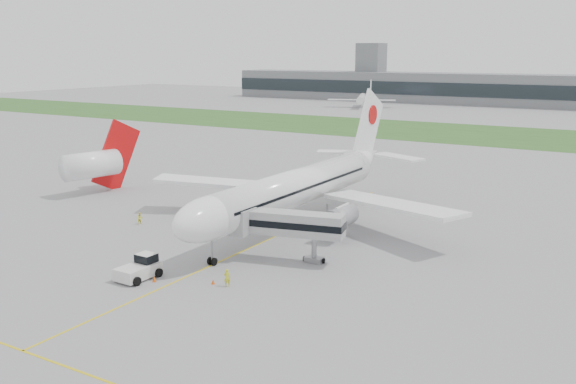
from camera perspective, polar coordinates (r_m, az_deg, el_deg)
The scene contains 14 objects.
ground at distance 85.55m, azimuth -0.59°, elevation -3.73°, with size 600.00×600.00×0.00m, color gray.
apron_markings at distance 81.51m, azimuth -2.44°, elevation -4.56°, with size 70.00×70.00×0.04m, color gold, non-canonical shape.
grass_strip at distance 196.25m, azimuth 18.18°, elevation 4.80°, with size 600.00×50.00×0.02m, color #2A541F.
terminal_building at distance 303.39m, azimuth 23.07°, elevation 8.22°, with size 320.00×22.30×14.00m.
control_tower at distance 330.88m, azimuth 7.31°, elevation 8.14°, with size 12.00×12.00×56.00m, color gray, non-canonical shape.
airliner at distance 88.25m, azimuth 1.06°, elevation 0.56°, with size 48.13×53.95×17.88m.
pushback_tug at distance 70.74m, azimuth -12.99°, elevation -6.58°, with size 3.38×4.88×2.45m.
jet_bridge at distance 73.40m, azimuth -0.33°, elevation -2.84°, with size 12.82×6.34×6.03m.
safety_cone_left at distance 69.51m, azimuth -11.80°, elevation -7.58°, with size 0.44×0.44×0.61m, color #E6530C.
safety_cone_right at distance 67.88m, azimuth -6.68°, elevation -7.92°, with size 0.39×0.39×0.54m, color #E6530C.
ground_crew_near at distance 66.87m, azimuth -5.43°, elevation -7.59°, with size 0.69×0.45×1.89m, color yellow.
ground_crew_far at distance 92.39m, azimuth -13.01°, elevation -2.29°, with size 0.82×0.64×1.68m, color yellow.
neighbor_aircraft at distance 113.81m, azimuth -16.80°, elevation 2.43°, with size 6.27×16.05×12.95m.
distant_aircraft_left at distance 284.00m, azimuth 6.54°, elevation 7.48°, with size 29.33×25.88×11.21m, color white, non-canonical shape.
Camera 1 is at (43.15, -69.97, 23.68)m, focal length 40.00 mm.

